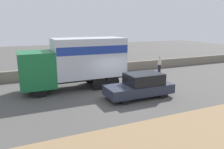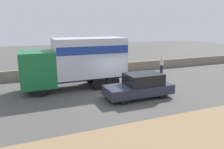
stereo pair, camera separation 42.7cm
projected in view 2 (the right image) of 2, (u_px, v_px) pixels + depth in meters
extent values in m
plane|color=#514F4C|center=(124.00, 96.00, 14.26)|extent=(80.00, 80.00, 0.00)
cube|color=#937551|center=(190.00, 140.00, 8.76)|extent=(60.00, 4.58, 0.04)
cube|color=gray|center=(91.00, 70.00, 20.50)|extent=(60.00, 0.35, 0.88)
cube|color=#196B38|center=(37.00, 69.00, 14.73)|extent=(2.26, 2.46, 2.35)
cube|color=black|center=(19.00, 63.00, 14.21)|extent=(0.06, 2.09, 1.04)
cube|color=#2D2D33|center=(90.00, 77.00, 16.32)|extent=(5.09, 1.37, 0.25)
cube|color=silver|center=(89.00, 57.00, 15.98)|extent=(5.09, 2.49, 2.76)
cube|color=navy|center=(89.00, 49.00, 15.84)|extent=(5.07, 2.51, 0.55)
cylinder|color=black|center=(40.00, 89.00, 14.03)|extent=(1.02, 0.28, 1.02)
cylinder|color=black|center=(37.00, 81.00, 15.94)|extent=(1.02, 0.28, 1.02)
cylinder|color=black|center=(112.00, 81.00, 15.94)|extent=(1.02, 0.28, 1.02)
cylinder|color=black|center=(102.00, 75.00, 17.85)|extent=(1.02, 0.28, 1.02)
cylinder|color=black|center=(99.00, 83.00, 15.55)|extent=(1.02, 0.28, 1.02)
cylinder|color=black|center=(90.00, 76.00, 17.46)|extent=(1.02, 0.28, 1.02)
cube|color=#282D3D|center=(138.00, 89.00, 13.85)|extent=(4.34, 1.78, 0.60)
cube|color=black|center=(143.00, 79.00, 13.83)|extent=(2.26, 1.64, 0.70)
cylinder|color=black|center=(124.00, 99.00, 12.70)|extent=(0.65, 0.20, 0.65)
cylinder|color=black|center=(114.00, 92.00, 14.08)|extent=(0.65, 0.20, 0.65)
cylinder|color=black|center=(163.00, 94.00, 13.71)|extent=(0.65, 0.20, 0.65)
cylinder|color=black|center=(150.00, 87.00, 15.10)|extent=(0.65, 0.20, 0.65)
cylinder|color=#1E1E2D|center=(161.00, 69.00, 21.07)|extent=(0.27, 0.27, 0.77)
cylinder|color=beige|center=(162.00, 62.00, 20.91)|extent=(0.35, 0.35, 0.64)
sphere|color=tan|center=(162.00, 57.00, 20.82)|extent=(0.21, 0.21, 0.21)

